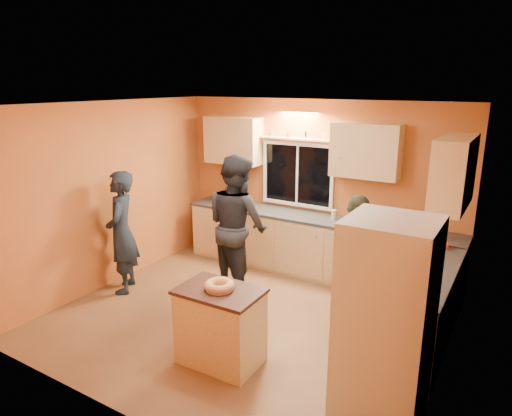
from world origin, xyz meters
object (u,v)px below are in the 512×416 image
Objects in this scene: refrigerator at (385,321)px; person_center at (237,225)px; person_right at (354,259)px; person_left at (122,232)px; island at (220,326)px.

person_center reaches higher than refrigerator.
refrigerator reaches higher than person_right.
person_left is 1.59m from person_center.
person_center is at bearing 86.10° from person_left.
person_right reaches higher than island.
refrigerator is 2.09× the size of island.
person_center is (-2.41, 1.40, 0.07)m from refrigerator.
refrigerator is at bearing 47.12° from person_left.
person_left reaches higher than island.
refrigerator is at bearing -149.82° from person_right.
person_center reaches higher than island.
person_left is 1.08× the size of person_right.
person_left is at bearing 170.78° from refrigerator.
refrigerator is 1.71m from island.
person_left is (-3.79, 0.62, -0.05)m from refrigerator.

